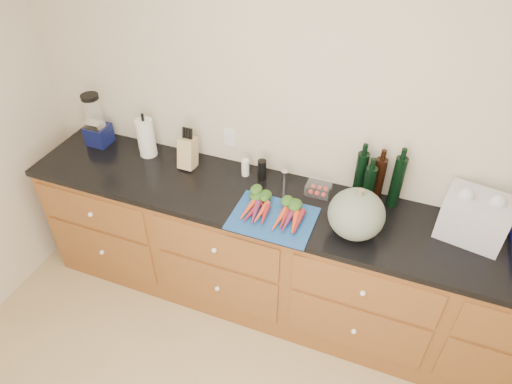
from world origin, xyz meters
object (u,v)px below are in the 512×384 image
at_px(cutting_board, 273,218).
at_px(carrots, 276,210).
at_px(knife_block, 188,153).
at_px(tomato_box, 319,188).
at_px(squash, 356,214).
at_px(blender_appliance, 96,123).
at_px(paper_towel, 146,138).

height_order(cutting_board, carrots, carrots).
distance_m(knife_block, tomato_box, 0.88).
xyz_separation_m(squash, knife_block, (-1.16, 0.24, -0.04)).
relative_size(blender_appliance, knife_block, 1.83).
height_order(carrots, squash, squash).
bearing_deg(carrots, cutting_board, -90.00).
bearing_deg(cutting_board, carrots, 90.00).
xyz_separation_m(squash, tomato_box, (-0.27, 0.27, -0.10)).
relative_size(cutting_board, squash, 1.55).
xyz_separation_m(carrots, paper_towel, (-1.02, 0.28, 0.10)).
bearing_deg(cutting_board, paper_towel, 162.64).
bearing_deg(blender_appliance, tomato_box, 0.43).
height_order(carrots, blender_appliance, blender_appliance).
bearing_deg(squash, cutting_board, -173.05).
bearing_deg(blender_appliance, knife_block, -1.43).
relative_size(knife_block, tomato_box, 1.39).
bearing_deg(paper_towel, tomato_box, 0.48).
distance_m(carrots, paper_towel, 1.06).
relative_size(carrots, paper_towel, 1.44).
distance_m(blender_appliance, tomato_box, 1.61).
distance_m(cutting_board, tomato_box, 0.38).
bearing_deg(tomato_box, blender_appliance, -179.57).
height_order(squash, blender_appliance, blender_appliance).
bearing_deg(tomato_box, cutting_board, -118.76).
distance_m(blender_appliance, paper_towel, 0.40).
relative_size(squash, paper_towel, 1.17).
height_order(cutting_board, knife_block, knife_block).
height_order(paper_towel, knife_block, paper_towel).
relative_size(carrots, squash, 1.24).
bearing_deg(blender_appliance, carrots, -10.95).
relative_size(cutting_board, tomato_box, 3.21).
relative_size(carrots, blender_appliance, 1.01).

